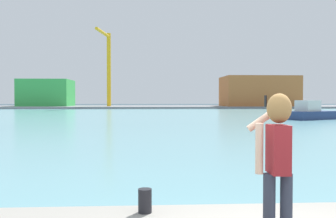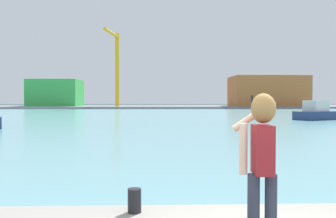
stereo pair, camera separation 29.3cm
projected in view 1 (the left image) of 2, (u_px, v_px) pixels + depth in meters
name	position (u px, v px, depth m)	size (l,w,h in m)	color
ground_plane	(157.00, 115.00, 53.92)	(220.00, 220.00, 0.00)	#334751
harbor_water	(157.00, 114.00, 55.91)	(140.00, 100.00, 0.02)	#6BA8B2
far_shore_dock	(153.00, 107.00, 95.82)	(140.00, 20.00, 0.47)	gray
person_photographer	(277.00, 152.00, 4.30)	(0.53, 0.55, 1.74)	#2D3342
harbor_bollard	(145.00, 201.00, 5.52)	(0.20, 0.20, 0.35)	black
boat_moored_2	(311.00, 113.00, 42.22)	(6.61, 4.95, 2.15)	navy
warehouse_left	(47.00, 93.00, 95.05)	(12.22, 11.10, 6.64)	green
warehouse_right	(258.00, 91.00, 95.20)	(17.97, 12.18, 7.46)	#B26633
port_crane	(108.00, 62.00, 91.05)	(2.42, 11.33, 17.91)	yellow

